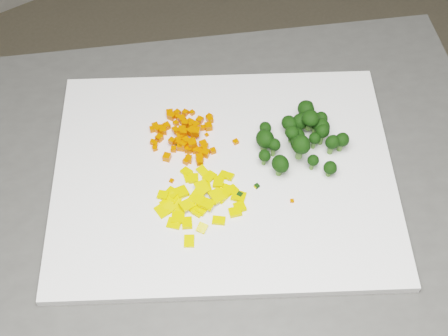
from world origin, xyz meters
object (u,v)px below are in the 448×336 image
cutting_board (224,174)px  pepper_pile (198,202)px  broccoli_pile (302,136)px  counter_block (212,303)px  carrot_pile (186,134)px

cutting_board → pepper_pile: (-0.06, -0.03, 0.02)m
cutting_board → broccoli_pile: (0.12, -0.03, 0.04)m
counter_block → cutting_board: bearing=-5.9°
pepper_pile → carrot_pile: bearing=67.6°
broccoli_pile → counter_block: bearing=169.1°
carrot_pile → broccoli_pile: broccoli_pile is taller
counter_block → carrot_pile: size_ratio=8.07×
counter_block → cutting_board: size_ratio=1.79×
carrot_pile → broccoli_pile: (0.14, -0.11, 0.02)m
cutting_board → carrot_pile: 0.09m
pepper_pile → broccoli_pile: size_ratio=0.97×
carrot_pile → broccoli_pile: size_ratio=0.83×
broccoli_pile → carrot_pile: bearing=142.2°
carrot_pile → cutting_board: bearing=-78.2°
cutting_board → carrot_pile: (-0.02, 0.08, 0.02)m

